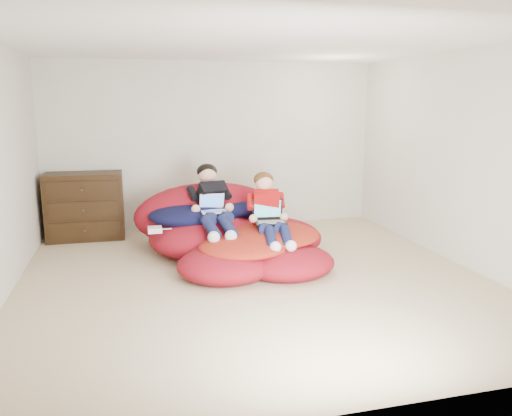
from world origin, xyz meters
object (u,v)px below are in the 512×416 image
(beanbag_pile, at_px, (231,233))
(younger_boy, at_px, (269,209))
(older_boy, at_px, (212,200))
(laptop_black, at_px, (269,216))
(dresser, at_px, (85,206))
(laptop_white, at_px, (213,207))

(beanbag_pile, relative_size, younger_boy, 2.35)
(older_boy, height_order, laptop_black, older_boy)
(younger_boy, height_order, laptop_black, younger_boy)
(beanbag_pile, relative_size, older_boy, 1.89)
(dresser, relative_size, younger_boy, 1.04)
(younger_boy, bearing_deg, laptop_black, -90.00)
(younger_boy, bearing_deg, older_boy, 140.73)
(older_boy, distance_m, younger_boy, 0.78)
(beanbag_pile, distance_m, laptop_black, 0.65)
(laptop_white, bearing_deg, laptop_black, -34.96)
(beanbag_pile, height_order, older_boy, older_boy)
(dresser, distance_m, older_boy, 2.01)
(beanbag_pile, height_order, laptop_black, beanbag_pile)
(dresser, xyz_separation_m, older_boy, (1.61, -1.19, 0.23))
(beanbag_pile, xyz_separation_m, laptop_black, (0.38, -0.43, 0.29))
(dresser, height_order, beanbag_pile, dresser)
(older_boy, xyz_separation_m, laptop_white, (0.00, -0.10, -0.07))
(laptop_white, bearing_deg, older_boy, 90.00)
(laptop_white, bearing_deg, beanbag_pile, 2.85)
(beanbag_pile, bearing_deg, dresser, 145.03)
(beanbag_pile, xyz_separation_m, younger_boy, (0.38, -0.40, 0.37))
(beanbag_pile, bearing_deg, laptop_white, -177.15)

